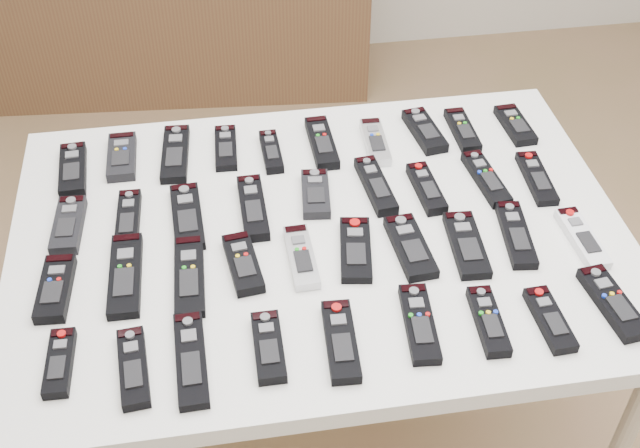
{
  "coord_description": "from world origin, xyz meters",
  "views": [
    {
      "loc": [
        -0.32,
        -1.26,
        1.89
      ],
      "look_at": [
        -0.13,
        -0.07,
        0.8
      ],
      "focal_mm": 45.0,
      "sensor_mm": 36.0,
      "label": 1
    }
  ],
  "objects": [
    {
      "name": "remote_21",
      "position": [
        -0.4,
        -0.17,
        0.79
      ],
      "size": [
        0.06,
        0.2,
        0.02
      ],
      "primitive_type": "cube",
      "rotation": [
        0.0,
        0.0,
        -0.02
      ],
      "color": "black",
      "rests_on": "table"
    },
    {
      "name": "remote_16",
      "position": [
        0.11,
        0.01,
        0.79
      ],
      "size": [
        0.05,
        0.16,
        0.02
      ],
      "primitive_type": "cube",
      "rotation": [
        0.0,
        0.0,
        0.06
      ],
      "color": "black",
      "rests_on": "table"
    },
    {
      "name": "remote_25",
      "position": [
        0.04,
        -0.16,
        0.79
      ],
      "size": [
        0.07,
        0.18,
        0.02
      ],
      "primitive_type": "cube",
      "rotation": [
        0.0,
        0.0,
        0.08
      ],
      "color": "black",
      "rests_on": "table"
    },
    {
      "name": "remote_15",
      "position": [
        0.01,
        0.04,
        0.79
      ],
      "size": [
        0.06,
        0.18,
        0.02
      ],
      "primitive_type": "cube",
      "rotation": [
        0.0,
        0.0,
        0.09
      ],
      "color": "black",
      "rests_on": "table"
    },
    {
      "name": "remote_24",
      "position": [
        -0.07,
        -0.15,
        0.79
      ],
      "size": [
        0.09,
        0.18,
        0.02
      ],
      "primitive_type": "cube",
      "rotation": [
        0.0,
        0.0,
        -0.16
      ],
      "color": "black",
      "rests_on": "table"
    },
    {
      "name": "remote_1",
      "position": [
        -0.53,
        0.23,
        0.79
      ],
      "size": [
        0.06,
        0.16,
        0.02
      ],
      "primitive_type": "cube",
      "rotation": [
        0.0,
        0.0,
        -0.0
      ],
      "color": "black",
      "rests_on": "table"
    },
    {
      "name": "remote_11",
      "position": [
        -0.52,
        0.01,
        0.79
      ],
      "size": [
        0.05,
        0.17,
        0.02
      ],
      "primitive_type": "cube",
      "rotation": [
        0.0,
        0.0,
        -0.04
      ],
      "color": "black",
      "rests_on": "table"
    },
    {
      "name": "remote_33",
      "position": [
        -0.14,
        -0.37,
        0.79
      ],
      "size": [
        0.06,
        0.18,
        0.02
      ],
      "primitive_type": "cube",
      "rotation": [
        0.0,
        0.0,
        -0.05
      ],
      "color": "black",
      "rests_on": "table"
    },
    {
      "name": "remote_36",
      "position": [
        0.24,
        -0.38,
        0.79
      ],
      "size": [
        0.05,
        0.15,
        0.02
      ],
      "primitive_type": "cube",
      "rotation": [
        0.0,
        0.0,
        0.04
      ],
      "color": "black",
      "rests_on": "table"
    },
    {
      "name": "remote_34",
      "position": [
        0.01,
        -0.35,
        0.79
      ],
      "size": [
        0.07,
        0.18,
        0.02
      ],
      "primitive_type": "cube",
      "rotation": [
        0.0,
        0.0,
        -0.08
      ],
      "color": "black",
      "rests_on": "table"
    },
    {
      "name": "remote_8",
      "position": [
        0.25,
        0.21,
        0.79
      ],
      "size": [
        0.05,
        0.16,
        0.02
      ],
      "primitive_type": "cube",
      "rotation": [
        0.0,
        0.0,
        0.01
      ],
      "color": "black",
      "rests_on": "table"
    },
    {
      "name": "remote_6",
      "position": [
        0.04,
        0.19,
        0.79
      ],
      "size": [
        0.05,
        0.16,
        0.02
      ],
      "primitive_type": "cube",
      "rotation": [
        0.0,
        0.0,
        -0.04
      ],
      "color": "#B7B7BC",
      "rests_on": "table"
    },
    {
      "name": "remote_9",
      "position": [
        0.38,
        0.21,
        0.79
      ],
      "size": [
        0.06,
        0.15,
        0.02
      ],
      "primitive_type": "cube",
      "rotation": [
        0.0,
        0.0,
        0.05
      ],
      "color": "black",
      "rests_on": "table"
    },
    {
      "name": "remote_20",
      "position": [
        -0.52,
        -0.15,
        0.79
      ],
      "size": [
        0.06,
        0.21,
        0.02
      ],
      "primitive_type": "cube",
      "rotation": [
        0.0,
        0.0,
        -0.02
      ],
      "color": "black",
      "rests_on": "table"
    },
    {
      "name": "remote_31",
      "position": [
        -0.4,
        -0.37,
        0.79
      ],
      "size": [
        0.06,
        0.2,
        0.02
      ],
      "primitive_type": "cube",
      "rotation": [
        0.0,
        0.0,
        0.02
      ],
      "color": "black",
      "rests_on": "table"
    },
    {
      "name": "remote_7",
      "position": [
        0.16,
        0.22,
        0.79
      ],
      "size": [
        0.08,
        0.17,
        0.02
      ],
      "primitive_type": "cube",
      "rotation": [
        0.0,
        0.0,
        0.13
      ],
      "color": "black",
      "rests_on": "table"
    },
    {
      "name": "remote_18",
      "position": [
        0.36,
        0.01,
        0.79
      ],
      "size": [
        0.05,
        0.17,
        0.02
      ],
      "primitive_type": "cube",
      "rotation": [
        0.0,
        0.0,
        -0.05
      ],
      "color": "black",
      "rests_on": "table"
    },
    {
      "name": "remote_4",
      "position": [
        -0.2,
        0.19,
        0.79
      ],
      "size": [
        0.04,
        0.14,
        0.02
      ],
      "primitive_type": "cube",
      "rotation": [
        0.0,
        0.0,
        0.02
      ],
      "color": "black",
      "rests_on": "table"
    },
    {
      "name": "remote_32",
      "position": [
        -0.27,
        -0.37,
        0.79
      ],
      "size": [
        0.05,
        0.15,
        0.02
      ],
      "primitive_type": "cube",
      "rotation": [
        0.0,
        0.0,
        -0.01
      ],
      "color": "black",
      "rests_on": "table"
    },
    {
      "name": "sideboard",
      "position": [
        -0.43,
        1.78,
        0.39
      ],
      "size": [
        1.57,
        0.51,
        0.77
      ],
      "primitive_type": "cube",
      "rotation": [
        0.0,
        0.0,
        -0.08
      ],
      "color": "#523320",
      "rests_on": "ground"
    },
    {
      "name": "remote_19",
      "position": [
        -0.65,
        -0.17,
        0.79
      ],
      "size": [
        0.07,
        0.16,
        0.02
      ],
      "primitive_type": "cube",
      "rotation": [
        0.0,
        0.0,
        -0.07
      ],
      "color": "black",
      "rests_on": "table"
    },
    {
      "name": "ground",
      "position": [
        0.0,
        0.0,
        0.0
      ],
      "size": [
        4.0,
        4.0,
        0.0
      ],
      "primitive_type": "plane",
      "color": "olive",
      "rests_on": "ground"
    },
    {
      "name": "remote_28",
      "position": [
        0.38,
        -0.19,
        0.79
      ],
      "size": [
        0.05,
        0.17,
        0.02
      ],
      "primitive_type": "cube",
      "rotation": [
        0.0,
        0.0,
        0.04
      ],
      "color": "silver",
      "rests_on": "table"
    },
    {
      "name": "remote_35",
      "position": [
        0.13,
        -0.37,
        0.79
      ],
      "size": [
        0.05,
        0.16,
        0.02
      ],
      "primitive_type": "cube",
      "rotation": [
        0.0,
        0.0,
        -0.05
      ],
      "color": "black",
      "rests_on": "table"
    },
    {
      "name": "remote_37",
      "position": [
        0.37,
        -0.36,
        0.79
      ],
      "size": [
        0.07,
        0.18,
        0.02
      ],
      "primitive_type": "cube",
      "rotation": [
        0.0,
        0.0,
        0.11
      ],
      "color": "black",
      "rests_on": "table"
    },
    {
      "name": "remote_17",
      "position": [
        0.25,
        0.03,
        0.79
      ],
      "size": [
        0.06,
        0.18,
        0.02
      ],
      "primitive_type": "cube",
      "rotation": [
        0.0,
        0.0,
        0.1
      ],
      "color": "black",
      "rests_on": "table"
    },
    {
      "name": "remote_12",
      "position": [
        -0.4,
        0.0,
        0.79
      ],
      "size": [
        0.07,
        0.2,
        0.02
      ],
      "primitive_type": "cube",
      "rotation": [
        0.0,
        0.0,
        0.04
      ],
      "color": "black",
      "rests_on": "table"
    },
    {
      "name": "remote_13",
      "position": [
        -0.26,
        0.01,
        0.79
      ],
      "size": [
        0.05,
        0.19,
        0.02
      ],
      "primitive_type": "cube",
      "rotation": [
        0.0,
        0.0,
        0.01
      ],
      "color": "black",
      "rests_on": "table"
    },
    {
      "name": "remote_26",
      "position": [
        0.15,
        -0.17,
        0.79
      ],
      "size": [
        0.07,
        0.18,
        0.02
      ],
      "primitive_type": "cube",
      "rotation": [
        0.0,
        0.0,
        -0.06
      ],
      "color": "black",
      "rests_on": "table"
    },
    {
      "name": "remote_14",
      "position": [
        -0.12,
        0.03,
        0.79
      ],
      "size": [
        0.07,
        0.15,
        0.02
      ],
      "primitive_type": "cube",
      "rotation": [
        0.0,
        0.0,
        -0.11
      ],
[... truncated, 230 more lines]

